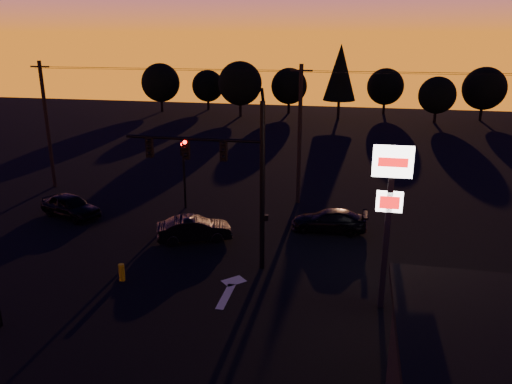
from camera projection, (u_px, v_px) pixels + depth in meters
ground at (208, 307)px, 20.65m from camera, size 120.00×120.00×0.00m
lane_arrow at (230, 289)px, 22.11m from camera, size 1.20×3.10×0.01m
traffic_signal_mast at (228, 167)px, 22.88m from camera, size 6.79×0.52×8.58m
secondary_signal at (184, 165)px, 31.44m from camera, size 0.30×0.31×4.35m
pylon_sign at (390, 194)px, 19.20m from camera, size 1.50×0.28×6.80m
utility_pole_0 at (47, 125)px, 35.37m from camera, size 1.40×0.26×9.00m
utility_pole_1 at (300, 135)px, 31.92m from camera, size 1.40×0.26×9.00m
power_wires at (301, 71)px, 30.70m from camera, size 36.00×1.22×0.07m
bollard at (122, 272)px, 22.74m from camera, size 0.27×0.27×0.81m
tree_0 at (161, 83)px, 70.26m from camera, size 5.36×5.36×6.74m
tree_1 at (208, 86)px, 72.09m from camera, size 4.54×4.54×5.71m
tree_2 at (240, 83)px, 65.99m from camera, size 5.77×5.78×7.26m
tree_3 at (289, 86)px, 68.76m from camera, size 4.95×4.95×6.22m
tree_4 at (340, 72)px, 63.96m from camera, size 4.18×4.18×9.50m
tree_5 at (385, 87)px, 68.13m from camera, size 4.95×4.95×6.22m
tree_6 at (437, 95)px, 61.48m from camera, size 4.54×4.54×5.71m
tree_7 at (484, 89)px, 62.94m from camera, size 5.36×5.36×6.74m
car_left at (70, 206)px, 30.57m from camera, size 4.44×3.00×1.40m
car_mid at (194, 229)px, 27.09m from camera, size 4.24×2.87×1.32m
car_right at (329, 220)px, 28.41m from camera, size 4.31×1.79×1.24m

